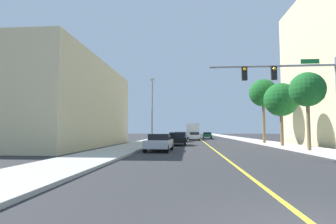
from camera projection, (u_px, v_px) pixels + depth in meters
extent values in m
plane|color=#2D2D30|center=(202.00, 140.00, 45.86)|extent=(192.00, 192.00, 0.00)
cube|color=#B2ADA3|center=(155.00, 140.00, 46.51)|extent=(3.63, 168.00, 0.15)
cube|color=beige|center=(250.00, 140.00, 45.23)|extent=(3.63, 168.00, 0.15)
cube|color=yellow|center=(202.00, 140.00, 45.86)|extent=(0.16, 144.00, 0.01)
cube|color=beige|center=(47.00, 105.00, 28.92)|extent=(13.08, 20.75, 9.02)
cylinder|color=gray|center=(272.00, 66.00, 16.38)|extent=(7.69, 0.14, 0.14)
cube|color=black|center=(274.00, 73.00, 16.34)|extent=(0.32, 0.24, 0.84)
sphere|color=orange|center=(275.00, 69.00, 16.21)|extent=(0.20, 0.20, 0.20)
cube|color=black|center=(244.00, 74.00, 16.48)|extent=(0.32, 0.24, 0.84)
sphere|color=orange|center=(245.00, 69.00, 16.36)|extent=(0.20, 0.20, 0.20)
cube|color=#147233|center=(310.00, 61.00, 16.21)|extent=(1.10, 0.04, 0.28)
cylinder|color=gray|center=(152.00, 112.00, 33.14)|extent=(0.16, 0.16, 7.87)
cube|color=beige|center=(152.00, 80.00, 33.43)|extent=(0.56, 0.28, 0.20)
cylinder|color=brown|center=(308.00, 120.00, 21.14)|extent=(0.29, 0.29, 4.89)
sphere|color=#195B23|center=(307.00, 89.00, 21.31)|extent=(2.79, 2.79, 2.79)
cone|color=#195B23|center=(318.00, 92.00, 21.23)|extent=(0.45, 1.43, 1.42)
cone|color=#195B23|center=(307.00, 93.00, 22.04)|extent=(1.53, 1.00, 1.19)
cone|color=#195B23|center=(296.00, 93.00, 21.88)|extent=(1.18, 1.34, 1.48)
cone|color=#195B23|center=(301.00, 91.00, 20.89)|extent=(1.08, 1.40, 1.35)
cone|color=#195B23|center=(317.00, 90.00, 20.54)|extent=(1.24, 0.89, 1.47)
cylinder|color=brown|center=(282.00, 123.00, 27.42)|extent=(0.33, 0.33, 4.79)
sphere|color=#195B23|center=(281.00, 100.00, 27.58)|extent=(3.49, 3.49, 3.49)
cone|color=#195B23|center=(291.00, 102.00, 27.52)|extent=(0.47, 1.47, 1.81)
cone|color=#195B23|center=(281.00, 103.00, 28.52)|extent=(1.46, 0.85, 1.64)
cone|color=#195B23|center=(272.00, 102.00, 28.44)|extent=(1.42, 1.24, 1.76)
cone|color=#195B23|center=(271.00, 102.00, 27.74)|extent=(0.56, 1.81, 1.46)
cone|color=#195B23|center=(281.00, 101.00, 26.62)|extent=(1.65, 0.99, 1.29)
cone|color=#195B23|center=(289.00, 100.00, 26.59)|extent=(1.67, 1.10, 1.74)
cylinder|color=brown|center=(264.00, 118.00, 33.76)|extent=(0.36, 0.36, 6.42)
sphere|color=#195B23|center=(263.00, 93.00, 33.98)|extent=(3.54, 3.54, 3.54)
cone|color=#195B23|center=(272.00, 94.00, 33.72)|extent=(0.61, 1.48, 1.88)
cone|color=#195B23|center=(266.00, 95.00, 34.82)|extent=(1.82, 1.46, 1.51)
cone|color=#195B23|center=(257.00, 95.00, 34.92)|extent=(1.64, 1.28, 1.37)
cone|color=#195B23|center=(255.00, 94.00, 33.87)|extent=(0.68, 1.86, 1.59)
cone|color=#195B23|center=(261.00, 93.00, 33.09)|extent=(1.67, 1.20, 1.91)
cone|color=#195B23|center=(270.00, 93.00, 33.03)|extent=(1.61, 1.25, 1.81)
cube|color=white|center=(195.00, 137.00, 45.93)|extent=(2.03, 4.42, 0.63)
cube|color=black|center=(195.00, 134.00, 46.02)|extent=(1.69, 1.94, 0.47)
cylinder|color=black|center=(190.00, 138.00, 47.61)|extent=(0.25, 0.65, 0.64)
cylinder|color=black|center=(199.00, 138.00, 47.41)|extent=(0.25, 0.65, 0.64)
cylinder|color=black|center=(190.00, 139.00, 44.41)|extent=(0.25, 0.65, 0.64)
cylinder|color=black|center=(199.00, 139.00, 44.20)|extent=(0.25, 0.65, 0.64)
cube|color=black|center=(178.00, 140.00, 30.74)|extent=(1.91, 4.51, 0.66)
cube|color=black|center=(178.00, 135.00, 30.80)|extent=(1.62, 2.11, 0.53)
cylinder|color=black|center=(172.00, 142.00, 32.42)|extent=(0.24, 0.65, 0.64)
cylinder|color=black|center=(184.00, 142.00, 32.35)|extent=(0.24, 0.65, 0.64)
cylinder|color=black|center=(171.00, 143.00, 29.08)|extent=(0.24, 0.65, 0.64)
cylinder|color=black|center=(185.00, 143.00, 29.01)|extent=(0.24, 0.65, 0.64)
cube|color=#1E389E|center=(181.00, 137.00, 40.45)|extent=(2.01, 4.36, 0.65)
cube|color=black|center=(181.00, 134.00, 40.45)|extent=(1.71, 2.07, 0.54)
cylinder|color=black|center=(176.00, 139.00, 42.11)|extent=(0.24, 0.65, 0.64)
cylinder|color=black|center=(186.00, 139.00, 41.93)|extent=(0.24, 0.65, 0.64)
cylinder|color=black|center=(174.00, 140.00, 38.93)|extent=(0.24, 0.65, 0.64)
cylinder|color=black|center=(186.00, 140.00, 38.75)|extent=(0.24, 0.65, 0.64)
cube|color=#196638|center=(207.00, 136.00, 57.41)|extent=(2.06, 3.89, 0.59)
cube|color=black|center=(207.00, 133.00, 57.33)|extent=(1.74, 1.76, 0.42)
cylinder|color=black|center=(203.00, 137.00, 58.83)|extent=(0.25, 0.65, 0.64)
cylinder|color=black|center=(211.00, 137.00, 58.63)|extent=(0.25, 0.65, 0.64)
cylinder|color=black|center=(203.00, 137.00, 56.14)|extent=(0.25, 0.65, 0.64)
cylinder|color=black|center=(211.00, 137.00, 55.94)|extent=(0.25, 0.65, 0.64)
cube|color=red|center=(174.00, 136.00, 48.03)|extent=(1.88, 4.48, 0.63)
cube|color=black|center=(174.00, 133.00, 48.41)|extent=(1.62, 2.31, 0.44)
cylinder|color=black|center=(178.00, 138.00, 46.30)|extent=(0.23, 0.64, 0.64)
cylinder|color=black|center=(169.00, 138.00, 46.39)|extent=(0.23, 0.64, 0.64)
cylinder|color=black|center=(178.00, 138.00, 49.62)|extent=(0.23, 0.64, 0.64)
cylinder|color=black|center=(170.00, 138.00, 49.72)|extent=(0.23, 0.64, 0.64)
cube|color=#BCBCC1|center=(159.00, 144.00, 21.94)|extent=(2.11, 4.51, 0.62)
cube|color=black|center=(160.00, 137.00, 22.31)|extent=(1.78, 1.96, 0.49)
cylinder|color=black|center=(167.00, 149.00, 20.16)|extent=(0.25, 0.65, 0.64)
cylinder|color=black|center=(145.00, 149.00, 20.36)|extent=(0.25, 0.65, 0.64)
cylinder|color=black|center=(172.00, 146.00, 23.47)|extent=(0.25, 0.65, 0.64)
cylinder|color=black|center=(152.00, 146.00, 23.67)|extent=(0.25, 0.65, 0.64)
cube|color=#194799|center=(193.00, 133.00, 57.35)|extent=(2.49, 2.55, 1.60)
cube|color=silver|center=(193.00, 130.00, 53.01)|extent=(2.62, 6.44, 2.62)
cylinder|color=black|center=(189.00, 136.00, 57.41)|extent=(0.31, 0.91, 0.90)
cylinder|color=black|center=(198.00, 136.00, 57.17)|extent=(0.31, 0.91, 0.90)
cylinder|color=black|center=(188.00, 137.00, 51.46)|extent=(0.31, 0.91, 0.90)
cylinder|color=black|center=(198.00, 137.00, 51.23)|extent=(0.31, 0.91, 0.90)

